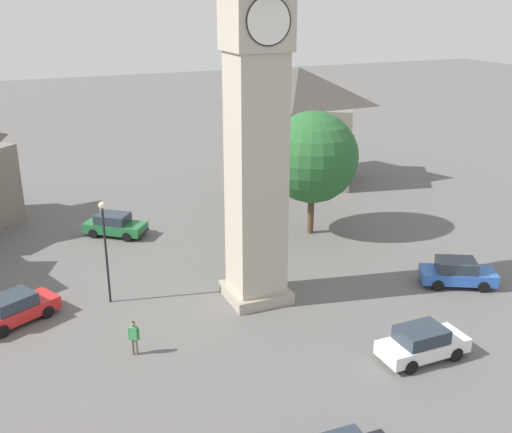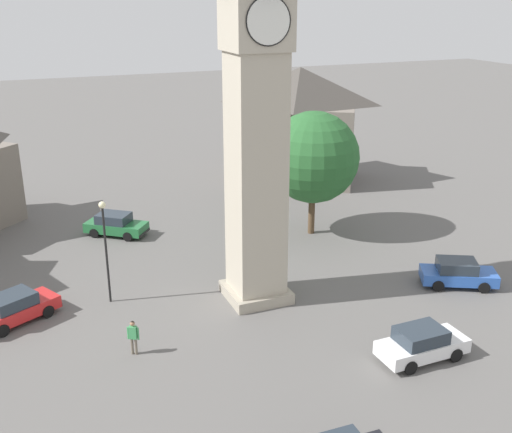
# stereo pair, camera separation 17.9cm
# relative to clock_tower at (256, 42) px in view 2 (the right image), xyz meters

# --- Properties ---
(ground_plane) EXTENTS (200.00, 200.00, 0.00)m
(ground_plane) POSITION_rel_clock_tower_xyz_m (-0.00, -0.00, -13.35)
(ground_plane) COLOR #605E5B
(clock_tower) EXTENTS (3.82, 3.82, 22.76)m
(clock_tower) POSITION_rel_clock_tower_xyz_m (0.00, 0.00, 0.00)
(clock_tower) COLOR #A59C89
(clock_tower) RESTS_ON ground
(car_blue_kerb) EXTENTS (4.44, 3.42, 1.53)m
(car_blue_kerb) POSITION_rel_clock_tower_xyz_m (-12.10, 2.14, -12.58)
(car_blue_kerb) COLOR red
(car_blue_kerb) RESTS_ON ground
(car_silver_kerb) EXTENTS (4.29, 3.86, 1.53)m
(car_silver_kerb) POSITION_rel_clock_tower_xyz_m (-5.30, 12.07, -12.58)
(car_silver_kerb) COLOR #236B38
(car_silver_kerb) RESTS_ON ground
(car_red_corner) EXTENTS (4.44, 3.41, 1.53)m
(car_red_corner) POSITION_rel_clock_tower_xyz_m (10.99, -3.04, -12.58)
(car_red_corner) COLOR #2D5BB7
(car_red_corner) RESTS_ON ground
(car_white_side) EXTENTS (4.15, 1.86, 1.53)m
(car_white_side) POSITION_rel_clock_tower_xyz_m (4.57, -8.36, -12.58)
(car_white_side) COLOR white
(car_white_side) RESTS_ON ground
(pedestrian) EXTENTS (0.49, 0.37, 1.69)m
(pedestrian) POSITION_rel_clock_tower_xyz_m (-7.27, -3.06, -12.34)
(pedestrian) COLOR #706656
(pedestrian) RESTS_ON ground
(tree) EXTENTS (6.08, 6.08, 8.38)m
(tree) POSITION_rel_clock_tower_xyz_m (7.15, 7.36, -8.01)
(tree) COLOR brown
(tree) RESTS_ON ground
(building_terrace_right) EXTENTS (12.11, 11.27, 9.74)m
(building_terrace_right) POSITION_rel_clock_tower_xyz_m (12.07, 19.40, -8.37)
(building_terrace_right) COLOR slate
(building_terrace_right) RESTS_ON ground
(lamp_post) EXTENTS (0.36, 0.36, 5.63)m
(lamp_post) POSITION_rel_clock_tower_xyz_m (-7.38, 2.51, -9.64)
(lamp_post) COLOR black
(lamp_post) RESTS_ON ground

